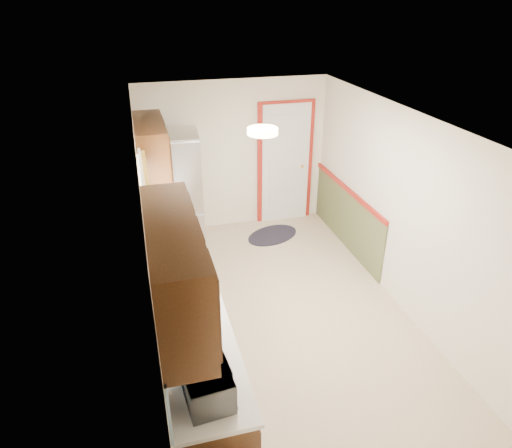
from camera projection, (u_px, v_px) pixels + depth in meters
room_shell at (283, 225)px, 5.15m from camera, size 3.20×5.20×2.52m
kitchen_run at (178, 284)px, 4.79m from camera, size 0.63×4.00×2.20m
back_wall_trim at (298, 175)px, 7.42m from camera, size 1.12×2.30×2.08m
ceiling_fixture at (263, 131)px, 4.38m from camera, size 0.30×0.30×0.06m
microwave at (207, 379)px, 3.24m from camera, size 0.31×0.51×0.33m
refrigerator at (176, 193)px, 6.72m from camera, size 0.79×0.77×1.80m
rug at (272, 235)px, 7.44m from camera, size 1.07×0.91×0.01m
cooktop at (167, 206)px, 6.19m from camera, size 0.50×0.59×0.02m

